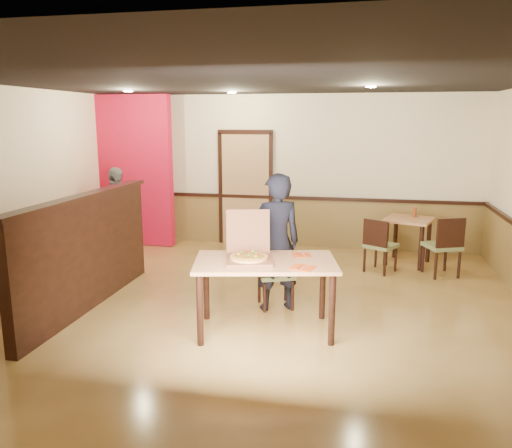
{
  "coord_description": "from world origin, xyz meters",
  "views": [
    {
      "loc": [
        1.3,
        -5.66,
        2.34
      ],
      "look_at": [
        0.12,
        0.0,
        1.13
      ],
      "focal_mm": 35.0,
      "sensor_mm": 36.0,
      "label": 1
    }
  ],
  "objects_px": {
    "diner_chair": "(275,269)",
    "passerby": "(117,211)",
    "diner": "(276,243)",
    "side_chair_right": "(445,244)",
    "pizza_box": "(249,255)",
    "condiment": "(415,212)",
    "side_table": "(408,229)",
    "main_table": "(265,270)",
    "side_chair_left": "(379,243)"
  },
  "relations": [
    {
      "from": "passerby",
      "to": "condiment",
      "type": "bearing_deg",
      "value": -81.11
    },
    {
      "from": "side_chair_right",
      "to": "pizza_box",
      "type": "bearing_deg",
      "value": 24.3
    },
    {
      "from": "main_table",
      "to": "diner",
      "type": "distance_m",
      "value": 0.71
    },
    {
      "from": "side_table",
      "to": "pizza_box",
      "type": "bearing_deg",
      "value": -121.92
    },
    {
      "from": "side_chair_right",
      "to": "side_table",
      "type": "distance_m",
      "value": 0.78
    },
    {
      "from": "side_table",
      "to": "side_chair_right",
      "type": "bearing_deg",
      "value": -52.24
    },
    {
      "from": "side_chair_left",
      "to": "diner",
      "type": "relative_size",
      "value": 0.5
    },
    {
      "from": "main_table",
      "to": "condiment",
      "type": "distance_m",
      "value": 3.79
    },
    {
      "from": "diner_chair",
      "to": "passerby",
      "type": "xyz_separation_m",
      "value": [
        -3.15,
        1.92,
        0.3
      ]
    },
    {
      "from": "diner_chair",
      "to": "passerby",
      "type": "relative_size",
      "value": 0.56
    },
    {
      "from": "side_chair_right",
      "to": "pizza_box",
      "type": "distance_m",
      "value": 3.56
    },
    {
      "from": "diner",
      "to": "condiment",
      "type": "height_order",
      "value": "diner"
    },
    {
      "from": "diner_chair",
      "to": "side_table",
      "type": "bearing_deg",
      "value": 29.19
    },
    {
      "from": "side_table",
      "to": "diner_chair",
      "type": "bearing_deg",
      "value": -128.57
    },
    {
      "from": "side_chair_right",
      "to": "main_table",
      "type": "bearing_deg",
      "value": 26.08
    },
    {
      "from": "diner_chair",
      "to": "pizza_box",
      "type": "distance_m",
      "value": 0.98
    },
    {
      "from": "main_table",
      "to": "passerby",
      "type": "bearing_deg",
      "value": 127.07
    },
    {
      "from": "diner_chair",
      "to": "passerby",
      "type": "bearing_deg",
      "value": 126.37
    },
    {
      "from": "diner_chair",
      "to": "passerby",
      "type": "distance_m",
      "value": 3.7
    },
    {
      "from": "main_table",
      "to": "diner_chair",
      "type": "xyz_separation_m",
      "value": [
        -0.04,
        0.84,
        -0.24
      ]
    },
    {
      "from": "side_chair_left",
      "to": "passerby",
      "type": "height_order",
      "value": "passerby"
    },
    {
      "from": "passerby",
      "to": "condiment",
      "type": "distance_m",
      "value": 5.1
    },
    {
      "from": "pizza_box",
      "to": "diner",
      "type": "bearing_deg",
      "value": 61.66
    },
    {
      "from": "passerby",
      "to": "pizza_box",
      "type": "height_order",
      "value": "passerby"
    },
    {
      "from": "side_chair_right",
      "to": "condiment",
      "type": "relative_size",
      "value": 5.66
    },
    {
      "from": "main_table",
      "to": "pizza_box",
      "type": "relative_size",
      "value": 2.48
    },
    {
      "from": "diner",
      "to": "condiment",
      "type": "xyz_separation_m",
      "value": [
        1.88,
        2.58,
        -0.01
      ]
    },
    {
      "from": "diner",
      "to": "side_chair_right",
      "type": "bearing_deg",
      "value": -167.8
    },
    {
      "from": "diner_chair",
      "to": "diner",
      "type": "distance_m",
      "value": 0.41
    },
    {
      "from": "passerby",
      "to": "condiment",
      "type": "height_order",
      "value": "passerby"
    },
    {
      "from": "diner",
      "to": "pizza_box",
      "type": "xyz_separation_m",
      "value": [
        -0.18,
        -0.73,
        0.03
      ]
    },
    {
      "from": "side_table",
      "to": "condiment",
      "type": "relative_size",
      "value": 5.51
    },
    {
      "from": "main_table",
      "to": "side_chair_right",
      "type": "xyz_separation_m",
      "value": [
        2.27,
        2.52,
        -0.21
      ]
    },
    {
      "from": "side_chair_right",
      "to": "pizza_box",
      "type": "xyz_separation_m",
      "value": [
        -2.45,
        -2.55,
        0.38
      ]
    },
    {
      "from": "diner_chair",
      "to": "condiment",
      "type": "height_order",
      "value": "condiment"
    },
    {
      "from": "side_chair_right",
      "to": "diner",
      "type": "distance_m",
      "value": 2.93
    },
    {
      "from": "diner",
      "to": "pizza_box",
      "type": "height_order",
      "value": "diner"
    },
    {
      "from": "side_table",
      "to": "diner",
      "type": "xyz_separation_m",
      "value": [
        -1.79,
        -2.43,
        0.27
      ]
    },
    {
      "from": "main_table",
      "to": "side_chair_right",
      "type": "height_order",
      "value": "side_chair_right"
    },
    {
      "from": "condiment",
      "to": "side_table",
      "type": "bearing_deg",
      "value": -122.88
    },
    {
      "from": "side_table",
      "to": "condiment",
      "type": "height_order",
      "value": "condiment"
    },
    {
      "from": "main_table",
      "to": "diner_chair",
      "type": "bearing_deg",
      "value": 80.47
    },
    {
      "from": "diner",
      "to": "passerby",
      "type": "xyz_separation_m",
      "value": [
        -3.19,
        2.06,
        -0.09
      ]
    },
    {
      "from": "side_chair_right",
      "to": "side_chair_left",
      "type": "bearing_deg",
      "value": -22.46
    },
    {
      "from": "diner",
      "to": "condiment",
      "type": "distance_m",
      "value": 3.19
    },
    {
      "from": "side_chair_right",
      "to": "passerby",
      "type": "bearing_deg",
      "value": -24.42
    },
    {
      "from": "diner",
      "to": "passerby",
      "type": "relative_size",
      "value": 1.12
    },
    {
      "from": "diner",
      "to": "diner_chair",
      "type": "bearing_deg",
      "value": -99.98
    },
    {
      "from": "side_chair_right",
      "to": "side_table",
      "type": "bearing_deg",
      "value": -74.13
    },
    {
      "from": "side_chair_right",
      "to": "side_table",
      "type": "height_order",
      "value": "side_chair_right"
    }
  ]
}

